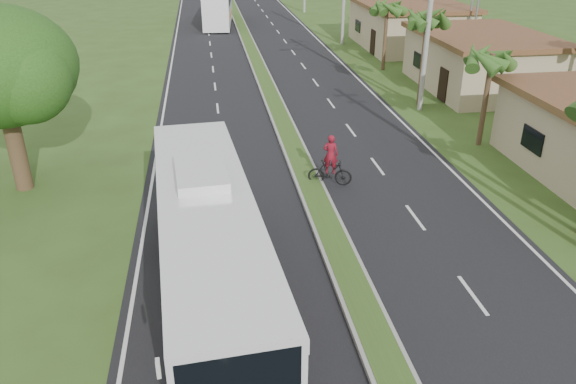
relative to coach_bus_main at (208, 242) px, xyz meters
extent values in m
plane|color=#374D1C|center=(4.32, -0.71, -2.15)|extent=(180.00, 180.00, 0.00)
cube|color=black|center=(4.32, 19.29, -2.14)|extent=(14.00, 160.00, 0.02)
cube|color=gray|center=(4.32, 19.29, -2.06)|extent=(1.20, 160.00, 0.17)
cube|color=#374D1C|center=(4.32, 19.29, -1.97)|extent=(0.95, 160.00, 0.02)
cube|color=silver|center=(-2.38, 19.29, -2.15)|extent=(0.12, 160.00, 0.01)
cube|color=silver|center=(11.02, 19.29, -2.15)|extent=(0.12, 160.00, 0.01)
cube|color=tan|center=(18.32, 21.29, -0.48)|extent=(7.00, 10.00, 3.35)
cube|color=brown|center=(18.32, 21.29, 1.36)|extent=(7.60, 10.60, 0.32)
cube|color=tan|center=(18.32, 35.29, -0.40)|extent=(8.00, 11.00, 3.50)
cube|color=brown|center=(18.32, 35.29, 1.51)|extent=(8.60, 11.60, 0.32)
cylinder|color=#473321|center=(13.72, 11.29, 0.15)|extent=(0.26, 0.26, 4.60)
cylinder|color=#473321|center=(13.12, 18.29, 0.55)|extent=(0.26, 0.26, 5.40)
cylinder|color=#473321|center=(13.62, 27.29, 0.25)|extent=(0.26, 0.26, 4.80)
cylinder|color=#473321|center=(-7.68, 9.29, -0.15)|extent=(0.70, 0.70, 4.00)
sphere|color=#224612|center=(-6.48, 8.29, 2.75)|extent=(3.40, 3.40, 3.40)
cylinder|color=gray|center=(12.82, 17.29, 3.85)|extent=(0.28, 0.28, 12.00)
cube|color=silver|center=(0.00, -0.06, -0.11)|extent=(3.45, 12.25, 3.17)
cube|color=black|center=(-0.04, 0.55, 0.59)|extent=(3.32, 9.85, 1.27)
cube|color=#AB290E|center=(0.10, -1.26, -0.74)|extent=(2.97, 5.42, 0.55)
cube|color=orange|center=(-0.02, 0.24, -1.00)|extent=(2.80, 3.21, 0.25)
cube|color=silver|center=(-0.09, 1.15, 1.62)|extent=(1.60, 2.52, 0.28)
cylinder|color=black|center=(1.44, -3.79, -1.63)|extent=(0.40, 1.07, 1.05)
cylinder|color=black|center=(-1.38, 3.07, -1.63)|extent=(0.40, 1.07, 1.05)
cylinder|color=black|center=(0.89, 3.25, -1.63)|extent=(0.40, 1.07, 1.05)
cube|color=white|center=(2.05, 49.90, -0.30)|extent=(3.62, 12.34, 3.39)
cube|color=#ED5517|center=(1.96, 48.84, -0.94)|extent=(3.16, 6.02, 0.37)
cylinder|color=black|center=(0.48, 44.98, -1.64)|extent=(0.40, 1.04, 1.02)
cylinder|color=black|center=(2.80, 44.79, -1.64)|extent=(0.40, 1.04, 1.02)
cylinder|color=black|center=(1.25, 54.47, -1.64)|extent=(0.40, 1.04, 1.02)
cylinder|color=black|center=(3.57, 54.28, -1.64)|extent=(0.40, 1.04, 1.02)
imported|color=black|center=(5.21, 7.69, -1.59)|extent=(1.95, 1.04, 1.13)
imported|color=maroon|center=(5.21, 7.69, -0.74)|extent=(0.72, 0.57, 1.72)
camera|label=1|loc=(0.22, -13.66, 8.12)|focal=35.00mm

